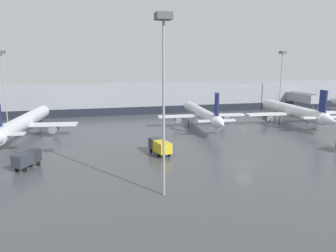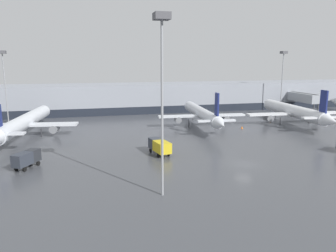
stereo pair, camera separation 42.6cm
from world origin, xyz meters
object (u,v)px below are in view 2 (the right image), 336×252
at_px(service_truck_1, 27,158).
at_px(parked_jet_1, 24,122).
at_px(service_truck_2, 160,146).
at_px(traffic_cone_1, 270,120).
at_px(parked_jet_2, 202,114).
at_px(traffic_cone_2, 242,127).
at_px(apron_light_mast_2, 162,58).
at_px(apron_light_mast_4, 283,65).
at_px(parked_jet_0, 294,111).
at_px(apron_light_mast_0, 3,67).

bearing_deg(service_truck_1, parked_jet_1, 40.55).
relative_size(service_truck_2, traffic_cone_1, 7.74).
xyz_separation_m(parked_jet_2, service_truck_1, (-37.49, -24.51, -1.73)).
relative_size(parked_jet_1, traffic_cone_2, 66.46).
xyz_separation_m(apron_light_mast_2, apron_light_mast_4, (53.27, 57.35, -1.38)).
xyz_separation_m(traffic_cone_1, apron_light_mast_4, (12.51, 14.80, 14.85)).
xyz_separation_m(parked_jet_0, apron_light_mast_0, (-73.53, 20.18, 11.63)).
distance_m(parked_jet_0, apron_light_mast_0, 77.13).
bearing_deg(parked_jet_1, apron_light_mast_2, -142.57).
xyz_separation_m(parked_jet_0, service_truck_2, (-40.79, -19.79, -1.72)).
distance_m(parked_jet_0, service_truck_1, 66.20).
relative_size(parked_jet_0, parked_jet_1, 0.92).
bearing_deg(traffic_cone_1, parked_jet_1, -176.73).
bearing_deg(apron_light_mast_2, apron_light_mast_4, 47.11).
bearing_deg(parked_jet_2, traffic_cone_1, -77.46).
bearing_deg(service_truck_1, traffic_cone_2, -35.87).
bearing_deg(service_truck_2, apron_light_mast_0, 28.26).
bearing_deg(apron_light_mast_4, parked_jet_1, -166.26).
bearing_deg(parked_jet_0, service_truck_1, 114.46).
distance_m(service_truck_1, traffic_cone_2, 50.32).
xyz_separation_m(service_truck_2, apron_light_mast_0, (-32.74, 39.97, 13.34)).
xyz_separation_m(parked_jet_2, apron_light_mast_2, (-19.60, -39.77, 13.29)).
relative_size(traffic_cone_1, traffic_cone_2, 1.34).
relative_size(traffic_cone_2, apron_light_mast_2, 0.03).
bearing_deg(parked_jet_2, apron_light_mast_0, 74.88).
distance_m(service_truck_1, service_truck_2, 21.67).
xyz_separation_m(parked_jet_0, parked_jet_2, (-24.83, 2.27, 0.03)).
bearing_deg(traffic_cone_1, apron_light_mast_0, 167.78).
height_order(parked_jet_0, apron_light_mast_4, apron_light_mast_4).
distance_m(parked_jet_2, apron_light_mast_0, 53.16).
bearing_deg(traffic_cone_1, service_truck_1, -155.05).
bearing_deg(service_truck_2, parked_jet_1, 39.17).
bearing_deg(traffic_cone_2, parked_jet_1, 175.55).
relative_size(service_truck_1, apron_light_mast_2, 0.23).
xyz_separation_m(traffic_cone_2, apron_light_mast_0, (-57.45, 22.63, 14.64)).
relative_size(parked_jet_1, traffic_cone_1, 49.64).
height_order(service_truck_1, traffic_cone_2, service_truck_1).
bearing_deg(traffic_cone_1, traffic_cone_2, -148.88).
bearing_deg(traffic_cone_2, parked_jet_2, 151.68).
distance_m(traffic_cone_2, apron_light_mast_4, 36.62).
bearing_deg(parked_jet_2, traffic_cone_2, -113.25).
height_order(parked_jet_2, traffic_cone_1, parked_jet_2).
xyz_separation_m(service_truck_2, apron_light_mast_4, (49.63, 39.64, 13.66)).
distance_m(parked_jet_2, apron_light_mast_2, 46.29).
bearing_deg(traffic_cone_1, apron_light_mast_2, -133.77).
bearing_deg(apron_light_mast_4, parked_jet_2, -152.44).
distance_m(parked_jet_2, service_truck_1, 44.83).
height_order(parked_jet_0, apron_light_mast_2, apron_light_mast_2).
distance_m(service_truck_2, apron_light_mast_0, 53.36).
bearing_deg(apron_light_mast_2, service_truck_2, 78.39).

